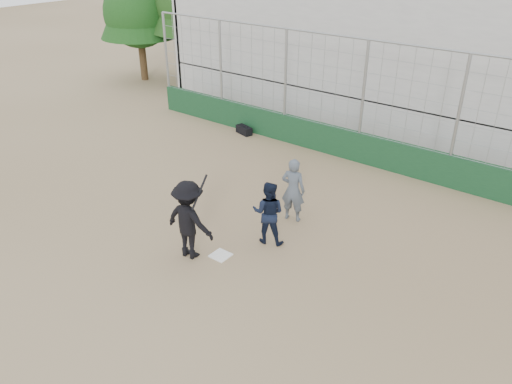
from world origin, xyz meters
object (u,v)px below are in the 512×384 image
Objects in this scene: equipment_bag at (244,130)px; batter_at_plate at (189,220)px; catcher_crouched at (268,223)px; umpire at (293,193)px.

batter_at_plate is at bearing -60.31° from equipment_bag.
umpire is (-0.15, 1.30, 0.23)m from catcher_crouched.
batter_at_plate is 1.84× the size of catcher_crouched.
equipment_bag is at bearing 133.33° from catcher_crouched.
batter_at_plate reaches higher than catcher_crouched.
catcher_crouched reaches higher than equipment_bag.
batter_at_plate is 8.12m from equipment_bag.
equipment_bag is (-4.00, 7.01, -0.83)m from batter_at_plate.
equipment_bag is at bearing 119.69° from batter_at_plate.
batter_at_plate is 1.98m from catcher_crouched.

